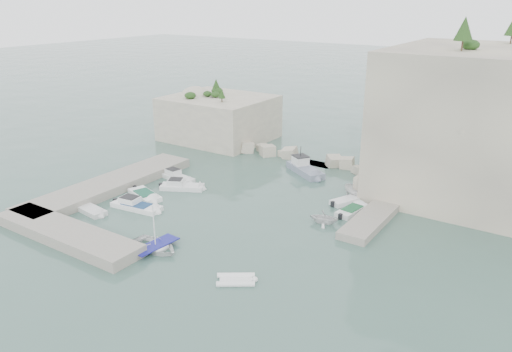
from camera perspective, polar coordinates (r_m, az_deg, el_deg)
The scene contains 22 objects.
ground at distance 53.79m, azimuth -3.56°, elevation -4.82°, with size 400.00×400.00×0.00m, color #416157.
cliff_east at distance 63.67m, azimuth 26.77°, elevation 5.09°, with size 26.00×22.00×17.00m, color beige.
cliff_terrace at distance 62.86m, azimuth 16.14°, elevation -0.64°, with size 8.00×10.00×2.50m, color beige.
outcrop_west at distance 83.09m, azimuth -4.25°, elevation 6.64°, with size 16.00×14.00×7.00m, color beige.
quay_west at distance 63.99m, azimuth -16.37°, elevation -0.97°, with size 5.00×24.00×1.10m, color #9E9689.
quay_south at distance 52.46m, azimuth -20.87°, elevation -6.18°, with size 18.00×4.00×1.10m, color #9E9689.
ledge_east at distance 55.93m, azimuth 13.95°, elevation -3.95°, with size 3.00×16.00×0.80m, color #9E9689.
breakwater at distance 71.50m, azimuth 6.46°, elevation 2.04°, with size 28.00×3.00×1.40m, color beige.
motorboat_a at distance 65.50m, azimuth -8.98°, elevation -0.42°, with size 5.78×1.72×1.40m, color silver, non-canonical shape.
motorboat_b at distance 62.24m, azimuth -8.42°, elevation -1.48°, with size 5.79×1.90×1.40m, color silver, non-canonical shape.
motorboat_c at distance 60.57m, azimuth -12.58°, elevation -2.37°, with size 5.55×2.02×0.70m, color white, non-canonical shape.
motorboat_d at distance 57.53m, azimuth -13.47°, elevation -3.66°, with size 6.54×1.95×1.40m, color white, non-canonical shape.
motorboat_e at distance 57.73m, azimuth -18.20°, elevation -4.05°, with size 4.03×1.65×0.70m, color silver, non-canonical shape.
rowboat at distance 48.27m, azimuth -11.38°, elevation -8.25°, with size 3.65×5.11×1.06m, color white.
inflatable_dinghy at distance 42.54m, azimuth -2.31°, elevation -11.96°, with size 3.49×1.69×0.44m, color white, non-canonical shape.
tender_east_a at distance 52.98m, azimuth 7.76°, elevation -5.37°, with size 2.60×3.01×1.59m, color white.
tender_east_b at distance 55.96m, azimuth 10.90°, elevation -4.14°, with size 4.94×1.68×0.70m, color silver, non-canonical shape.
tender_east_c at distance 58.53m, azimuth 10.41°, elevation -3.01°, with size 4.72×1.53×0.70m, color silver, non-canonical shape.
tender_east_d at distance 59.94m, azimuth 12.19°, elevation -2.58°, with size 1.78×4.74×1.83m, color silver.
work_boat at distance 67.39m, azimuth 5.62°, elevation 0.32°, with size 7.51×2.22×2.20m, color slate, non-canonical shape.
rowboat_mast at distance 47.10m, azimuth -11.60°, elevation -5.42°, with size 0.10×0.10×4.20m, color white.
vegetation at distance 64.44m, azimuth 23.64°, elevation 14.27°, with size 53.48×13.88×13.40m.
Camera 1 is at (29.81, -38.76, 22.41)m, focal length 35.00 mm.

